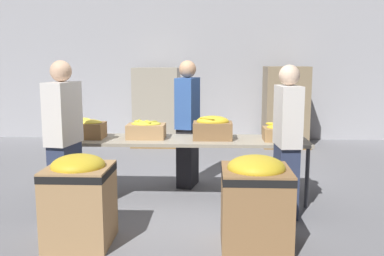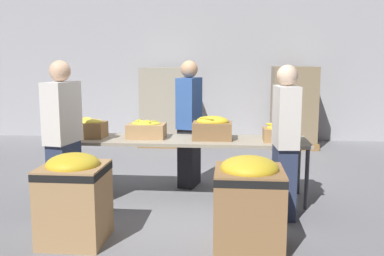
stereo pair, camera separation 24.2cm
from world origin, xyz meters
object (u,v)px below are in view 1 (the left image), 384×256
object	(u,v)px
banana_box_1	(146,129)
donation_bin_0	(79,197)
banana_box_0	(87,129)
banana_box_2	(213,128)
pallet_stack_0	(285,107)
banana_box_3	(280,132)
sorting_table	(180,142)
pallet_stack_1	(157,107)
donation_bin_1	(256,199)
volunteer_1	(287,142)
volunteer_2	(188,125)
volunteer_0	(64,140)

from	to	relation	value
banana_box_1	donation_bin_0	size ratio (longest dim) A/B	0.54
banana_box_0	banana_box_1	distance (m)	0.76
banana_box_2	pallet_stack_0	xyz separation A→B (m)	(1.53, 3.62, -0.12)
banana_box_0	banana_box_3	distance (m)	2.46
sorting_table	pallet_stack_1	world-z (taller)	pallet_stack_1
banana_box_3	pallet_stack_1	xyz separation A→B (m)	(-2.01, 3.68, -0.08)
donation_bin_1	volunteer_1	bearing A→B (deg)	63.55
pallet_stack_1	volunteer_1	bearing A→B (deg)	-64.48
donation_bin_1	pallet_stack_0	bearing A→B (deg)	77.54
donation_bin_0	banana_box_1	bearing A→B (deg)	73.62
donation_bin_0	sorting_table	bearing A→B (deg)	59.12
volunteer_1	pallet_stack_1	xyz separation A→B (m)	(-2.01, 4.21, -0.05)
banana_box_1	volunteer_2	size ratio (longest dim) A/B	0.27
volunteer_0	donation_bin_0	size ratio (longest dim) A/B	2.00
banana_box_0	volunteer_0	size ratio (longest dim) A/B	0.25
banana_box_1	volunteer_0	world-z (taller)	volunteer_0
donation_bin_0	donation_bin_1	size ratio (longest dim) A/B	0.99
banana_box_0	volunteer_1	distance (m)	2.53
banana_box_0	pallet_stack_1	xyz separation A→B (m)	(0.45, 3.63, -0.10)
banana_box_2	banana_box_3	world-z (taller)	banana_box_2
volunteer_2	donation_bin_0	bearing A→B (deg)	-11.77
banana_box_3	volunteer_1	bearing A→B (deg)	-90.39
pallet_stack_1	banana_box_0	bearing A→B (deg)	-97.08
donation_bin_0	pallet_stack_0	distance (m)	5.80
sorting_table	volunteer_2	world-z (taller)	volunteer_2
volunteer_2	pallet_stack_0	bearing A→B (deg)	161.35
sorting_table	banana_box_3	xyz separation A→B (m)	(1.26, -0.06, 0.15)
donation_bin_1	pallet_stack_1	distance (m)	5.33
donation_bin_0	pallet_stack_0	size ratio (longest dim) A/B	0.53
volunteer_0	donation_bin_0	bearing A→B (deg)	-142.06
volunteer_0	pallet_stack_1	bearing A→B (deg)	3.67
volunteer_1	volunteer_2	xyz separation A→B (m)	(-1.19, 1.15, 0.02)
volunteer_1	donation_bin_0	size ratio (longest dim) A/B	1.95
pallet_stack_0	volunteer_0	bearing A→B (deg)	-126.66
pallet_stack_1	banana_box_2	bearing A→B (deg)	-72.20
volunteer_0	pallet_stack_1	size ratio (longest dim) A/B	1.09
sorting_table	pallet_stack_1	bearing A→B (deg)	101.69
volunteer_1	donation_bin_0	xyz separation A→B (m)	(-2.13, -0.87, -0.39)
banana_box_1	volunteer_1	xyz separation A→B (m)	(1.69, -0.60, -0.04)
sorting_table	donation_bin_1	xyz separation A→B (m)	(0.83, -1.45, -0.26)
banana_box_1	banana_box_3	distance (m)	1.70
pallet_stack_0	banana_box_3	bearing A→B (deg)	-100.54
donation_bin_1	pallet_stack_1	bearing A→B (deg)	107.25
banana_box_2	donation_bin_0	distance (m)	1.99
banana_box_2	volunteer_1	world-z (taller)	volunteer_1
volunteer_2	donation_bin_0	world-z (taller)	volunteer_2
banana_box_3	volunteer_2	size ratio (longest dim) A/B	0.23
banana_box_2	pallet_stack_0	distance (m)	3.93
volunteer_0	sorting_table	bearing A→B (deg)	-50.58
banana_box_3	volunteer_2	xyz separation A→B (m)	(-1.19, 0.63, -0.00)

